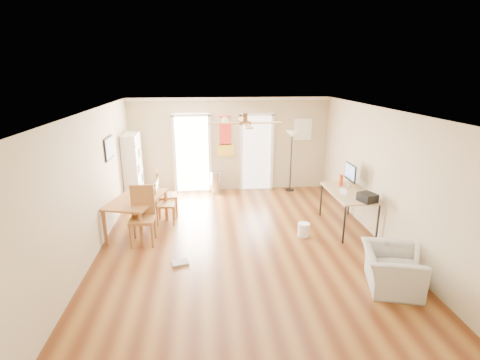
{
  "coord_description": "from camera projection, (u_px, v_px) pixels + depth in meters",
  "views": [
    {
      "loc": [
        -0.68,
        -6.34,
        3.27
      ],
      "look_at": [
        0.0,
        0.6,
        1.15
      ],
      "focal_mm": 26.86,
      "sensor_mm": 36.0,
      "label": 1
    }
  ],
  "objects": [
    {
      "name": "floor",
      "position": [
        243.0,
        245.0,
        7.05
      ],
      "size": [
        7.0,
        7.0,
        0.0
      ],
      "primitive_type": "plane",
      "color": "brown",
      "rests_on": "ground"
    },
    {
      "name": "ceiling",
      "position": [
        243.0,
        111.0,
        6.29
      ],
      "size": [
        5.5,
        7.0,
        0.0
      ],
      "primitive_type": null,
      "color": "silver",
      "rests_on": "floor"
    },
    {
      "name": "wall_back",
      "position": [
        230.0,
        145.0,
        10.0
      ],
      "size": [
        5.5,
        0.04,
        2.6
      ],
      "primitive_type": null,
      "color": "beige",
      "rests_on": "floor"
    },
    {
      "name": "wall_front",
      "position": [
        283.0,
        292.0,
        3.34
      ],
      "size": [
        5.5,
        0.04,
        2.6
      ],
      "primitive_type": null,
      "color": "beige",
      "rests_on": "floor"
    },
    {
      "name": "wall_left",
      "position": [
        90.0,
        186.0,
        6.41
      ],
      "size": [
        0.04,
        7.0,
        2.6
      ],
      "primitive_type": null,
      "color": "beige",
      "rests_on": "floor"
    },
    {
      "name": "wall_right",
      "position": [
        384.0,
        178.0,
        6.93
      ],
      "size": [
        0.04,
        7.0,
        2.6
      ],
      "primitive_type": null,
      "color": "beige",
      "rests_on": "floor"
    },
    {
      "name": "crown_molding",
      "position": [
        243.0,
        113.0,
        6.31
      ],
      "size": [
        5.5,
        7.0,
        0.08
      ],
      "primitive_type": null,
      "color": "white",
      "rests_on": "wall_back"
    },
    {
      "name": "kitchen_doorway",
      "position": [
        192.0,
        155.0,
        9.96
      ],
      "size": [
        0.9,
        0.1,
        2.1
      ],
      "primitive_type": null,
      "color": "white",
      "rests_on": "wall_back"
    },
    {
      "name": "bathroom_doorway",
      "position": [
        256.0,
        153.0,
        10.13
      ],
      "size": [
        0.8,
        0.1,
        2.1
      ],
      "primitive_type": null,
      "color": "white",
      "rests_on": "wall_back"
    },
    {
      "name": "wall_decal",
      "position": [
        225.0,
        136.0,
        9.9
      ],
      "size": [
        0.46,
        0.03,
        1.1
      ],
      "primitive_type": "cube",
      "color": "red",
      "rests_on": "wall_back"
    },
    {
      "name": "ac_grille",
      "position": [
        303.0,
        130.0,
        10.05
      ],
      "size": [
        0.5,
        0.04,
        0.6
      ],
      "primitive_type": "cube",
      "color": "white",
      "rests_on": "wall_back"
    },
    {
      "name": "framed_poster",
      "position": [
        109.0,
        148.0,
        7.63
      ],
      "size": [
        0.04,
        0.66,
        0.48
      ],
      "primitive_type": "cube",
      "color": "black",
      "rests_on": "wall_left"
    },
    {
      "name": "ceiling_fan",
      "position": [
        245.0,
        123.0,
        6.06
      ],
      "size": [
        1.24,
        1.24,
        0.2
      ],
      "primitive_type": null,
      "color": "#593819",
      "rests_on": "ceiling"
    },
    {
      "name": "bookshelf",
      "position": [
        133.0,
        168.0,
        9.22
      ],
      "size": [
        0.42,
        0.82,
        1.77
      ],
      "primitive_type": null,
      "rotation": [
        0.0,
        0.0,
        -0.08
      ],
      "color": "silver",
      "rests_on": "floor"
    },
    {
      "name": "dining_table",
      "position": [
        138.0,
        215.0,
        7.58
      ],
      "size": [
        1.22,
        1.64,
        0.73
      ],
      "primitive_type": null,
      "rotation": [
        0.0,
        0.0,
        -0.26
      ],
      "color": "olive",
      "rests_on": "floor"
    },
    {
      "name": "dining_chair_right_a",
      "position": [
        167.0,
        193.0,
        8.37
      ],
      "size": [
        0.5,
        0.5,
        1.08
      ],
      "primitive_type": null,
      "rotation": [
        0.0,
        0.0,
        1.69
      ],
      "color": "#A16633",
      "rests_on": "floor"
    },
    {
      "name": "dining_chair_right_b",
      "position": [
        165.0,
        202.0,
        7.95
      ],
      "size": [
        0.4,
        0.4,
        0.97
      ],
      "primitive_type": null,
      "rotation": [
        0.0,
        0.0,
        1.58
      ],
      "color": "olive",
      "rests_on": "floor"
    },
    {
      "name": "dining_chair_near",
      "position": [
        142.0,
        217.0,
        6.95
      ],
      "size": [
        0.47,
        0.47,
        1.13
      ],
      "primitive_type": null,
      "rotation": [
        0.0,
        0.0,
        -0.01
      ],
      "color": "#A87236",
      "rests_on": "floor"
    },
    {
      "name": "trash_can",
      "position": [
        215.0,
        182.0,
        10.0
      ],
      "size": [
        0.28,
        0.28,
        0.6
      ],
      "primitive_type": "cylinder",
      "rotation": [
        0.0,
        0.0,
        -0.02
      ],
      "color": "#BABABD",
      "rests_on": "floor"
    },
    {
      "name": "torchiere_lamp",
      "position": [
        291.0,
        161.0,
        10.04
      ],
      "size": [
        0.36,
        0.36,
        1.7
      ],
      "primitive_type": null,
      "rotation": [
        0.0,
        0.0,
        0.13
      ],
      "color": "black",
      "rests_on": "floor"
    },
    {
      "name": "computer_desk",
      "position": [
        347.0,
        210.0,
        7.72
      ],
      "size": [
        0.76,
        1.53,
        0.82
      ],
      "primitive_type": null,
      "color": "tan",
      "rests_on": "floor"
    },
    {
      "name": "imac",
      "position": [
        350.0,
        175.0,
        7.88
      ],
      "size": [
        0.11,
        0.56,
        0.51
      ],
      "primitive_type": null,
      "rotation": [
        0.0,
        0.0,
        -0.07
      ],
      "color": "black",
      "rests_on": "computer_desk"
    },
    {
      "name": "keyboard",
      "position": [
        343.0,
        192.0,
        7.58
      ],
      "size": [
        0.26,
        0.43,
        0.02
      ],
      "primitive_type": "cube",
      "rotation": [
        0.0,
        0.0,
        -0.32
      ],
      "color": "silver",
      "rests_on": "computer_desk"
    },
    {
      "name": "printer",
      "position": [
        367.0,
        197.0,
        7.02
      ],
      "size": [
        0.37,
        0.4,
        0.17
      ],
      "primitive_type": "cube",
      "rotation": [
        0.0,
        0.0,
        0.32
      ],
      "color": "black",
      "rests_on": "computer_desk"
    },
    {
      "name": "orange_bottle",
      "position": [
        341.0,
        180.0,
        7.96
      ],
      "size": [
        0.11,
        0.11,
        0.26
      ],
      "primitive_type": "cylinder",
      "rotation": [
        0.0,
        0.0,
        0.3
      ],
      "color": "#CA3D11",
      "rests_on": "computer_desk"
    },
    {
      "name": "wastebasket_a",
      "position": [
        304.0,
        230.0,
        7.39
      ],
      "size": [
        0.28,
        0.28,
        0.28
      ],
      "primitive_type": "cylinder",
      "rotation": [
        0.0,
        0.0,
        0.15
      ],
      "color": "white",
      "rests_on": "floor"
    },
    {
      "name": "floor_cloth",
      "position": [
        180.0,
        263.0,
        6.35
      ],
      "size": [
        0.33,
        0.28,
        0.04
      ],
      "primitive_type": "cube",
      "rotation": [
        0.0,
        0.0,
        0.23
      ],
      "color": "#9B9C97",
      "rests_on": "floor"
    },
    {
      "name": "armchair",
      "position": [
        391.0,
        269.0,
        5.59
      ],
      "size": [
        1.06,
        1.14,
        0.62
      ],
      "primitive_type": "imported",
      "rotation": [
        0.0,
        0.0,
        1.3
      ],
      "color": "#ACACA7",
      "rests_on": "floor"
    }
  ]
}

